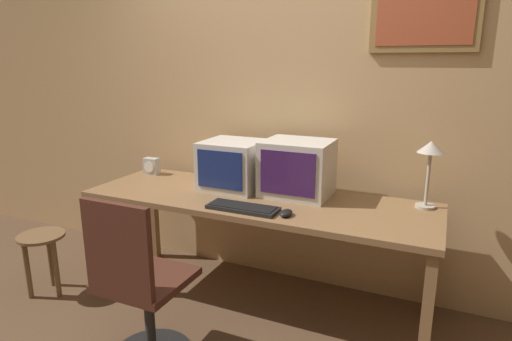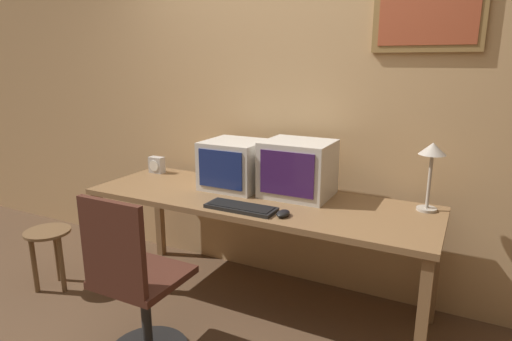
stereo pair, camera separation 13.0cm
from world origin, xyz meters
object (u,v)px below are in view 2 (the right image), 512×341
monitor_right (298,169)px  monitor_left (235,164)px  keyboard_main (241,207)px  mouse_near_keyboard (283,213)px  side_stool (49,245)px  desk_lamp (432,158)px  office_chair (136,290)px  desk_clock (157,165)px

monitor_right → monitor_left: bearing=-176.2°
keyboard_main → mouse_near_keyboard: bearing=1.4°
monitor_right → side_stool: monitor_right is taller
keyboard_main → desk_lamp: 1.13m
monitor_left → office_chair: bearing=-94.3°
keyboard_main → monitor_right: bearing=64.9°
desk_clock → side_stool: desk_clock is taller
desk_clock → monitor_left: bearing=-5.5°
office_chair → mouse_near_keyboard: bearing=43.5°
keyboard_main → side_stool: size_ratio=0.96×
monitor_left → desk_lamp: (1.23, 0.10, 0.15)m
keyboard_main → office_chair: office_chair is taller
desk_clock → office_chair: (0.68, -1.01, -0.39)m
desk_lamp → mouse_near_keyboard: bearing=-146.1°
monitor_left → side_stool: monitor_left is taller
keyboard_main → office_chair: (-0.33, -0.56, -0.34)m
mouse_near_keyboard → office_chair: 0.89m
monitor_left → office_chair: size_ratio=0.41×
desk_clock → desk_lamp: bearing=0.9°
office_chair → side_stool: 1.16m
keyboard_main → desk_lamp: bearing=26.3°
desk_clock → side_stool: size_ratio=0.28×
monitor_left → desk_lamp: bearing=4.8°
office_chair → monitor_left: bearing=85.7°
keyboard_main → office_chair: size_ratio=0.44×
monitor_right → side_stool: bearing=-158.1°
side_stool → desk_clock: bearing=58.3°
monitor_left → desk_clock: size_ratio=3.14×
desk_clock → side_stool: 0.95m
mouse_near_keyboard → side_stool: bearing=-171.6°
monitor_right → keyboard_main: bearing=-115.1°
keyboard_main → office_chair: 0.74m
office_chair → desk_lamp: bearing=38.6°
monitor_right → desk_lamp: 0.80m
keyboard_main → monitor_left: bearing=124.3°
mouse_near_keyboard → desk_clock: (-1.27, 0.45, 0.05)m
monitor_right → keyboard_main: monitor_right is taller
monitor_right → side_stool: size_ratio=0.96×
keyboard_main → desk_clock: desk_clock is taller
keyboard_main → side_stool: bearing=-170.3°
desk_clock → desk_lamp: (1.98, 0.03, 0.25)m
keyboard_main → mouse_near_keyboard: (0.27, 0.01, 0.00)m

